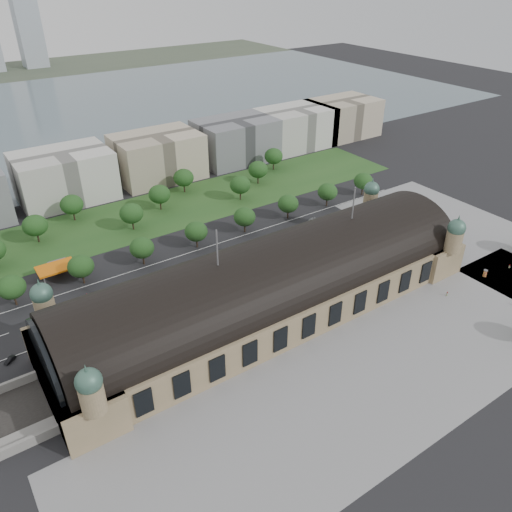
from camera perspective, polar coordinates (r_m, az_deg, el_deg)
ground at (r=173.75m, az=1.67°, el=-6.21°), size 900.00×900.00×0.00m
station at (r=167.73m, az=1.73°, el=-3.41°), size 150.00×48.40×44.30m
plaza_south at (r=155.14m, az=14.59°, el=-12.89°), size 190.00×48.00×0.12m
plaza_east at (r=240.22m, az=22.06°, el=2.66°), size 56.00×100.00×0.12m
road_slab at (r=192.91m, az=-9.83°, el=-2.50°), size 260.00×26.00×0.10m
grass_belt at (r=239.40m, az=-14.49°, el=3.94°), size 300.00×45.00×0.10m
petrol_station at (r=206.00m, az=-21.74°, el=-1.14°), size 14.00×13.00×5.05m
lake at (r=430.54m, az=-23.01°, el=14.55°), size 700.00×320.00×0.08m
far_tower_right at (r=635.87m, az=-24.54°, el=22.45°), size 24.00×24.00×75.00m
office_3 at (r=266.64m, az=-21.04°, el=8.50°), size 45.00×32.00×24.00m
office_4 at (r=280.72m, az=-11.17°, el=11.08°), size 45.00×32.00×24.00m
office_5 at (r=302.51m, az=-2.35°, el=13.08°), size 45.00×32.00×24.00m
office_6 at (r=327.45m, az=4.54°, el=14.42°), size 45.00×32.00×24.00m
office_7 at (r=352.98m, az=9.83°, el=15.31°), size 45.00×32.00×24.00m
tree_row_2 at (r=191.47m, az=-26.17°, el=-3.22°), size 9.60×9.60×11.52m
tree_row_3 at (r=194.22m, az=-19.39°, el=-1.12°), size 9.60×9.60×11.52m
tree_row_4 at (r=199.83m, az=-12.91°, el=0.91°), size 9.60×9.60×11.52m
tree_row_5 at (r=208.08m, az=-6.86°, el=2.80°), size 9.60×9.60×11.52m
tree_row_6 at (r=218.66m, az=-1.31°, el=4.49°), size 9.60×9.60×11.52m
tree_row_7 at (r=231.26m, az=3.70°, el=5.98°), size 9.60×9.60×11.52m
tree_row_8 at (r=245.56m, az=8.18°, el=7.27°), size 9.60×9.60×11.52m
tree_row_9 at (r=261.29m, az=12.17°, el=8.37°), size 9.60×9.60×11.52m
tree_belt_4 at (r=229.78m, az=-23.94°, el=3.21°), size 10.40×10.40×12.48m
tree_belt_5 at (r=243.56m, az=-20.32°, el=5.54°), size 10.40×10.40×12.48m
tree_belt_6 at (r=227.08m, az=-14.05°, el=4.75°), size 10.40×10.40×12.48m
tree_belt_7 at (r=243.41m, az=-10.98°, el=6.95°), size 10.40×10.40×12.48m
tree_belt_8 at (r=260.65m, az=-8.28°, el=8.84°), size 10.40×10.40×12.48m
tree_belt_9 at (r=249.70m, az=-1.82°, el=8.14°), size 10.40×10.40×12.48m
tree_belt_10 at (r=268.69m, az=0.23°, el=9.86°), size 10.40×10.40×12.48m
tree_belt_11 at (r=288.19m, az=2.03°, el=11.33°), size 10.40×10.40×12.48m
traffic_car_2 at (r=175.02m, az=-19.94°, el=-7.81°), size 5.17×2.87×1.37m
traffic_car_3 at (r=189.19m, az=-17.97°, el=-4.18°), size 5.46×2.47×1.55m
traffic_car_4 at (r=194.13m, az=-2.16°, el=-1.55°), size 3.92×1.95×1.28m
traffic_car_5 at (r=232.34m, az=6.54°, el=4.14°), size 5.04×2.34×1.60m
traffic_car_6 at (r=234.23m, az=12.65°, el=3.78°), size 5.59×2.60×1.55m
parked_car_0 at (r=170.76m, az=-26.31°, el=-10.59°), size 3.97×3.49×1.30m
parked_car_1 at (r=169.71m, az=-20.47°, el=-9.31°), size 5.41×4.28×1.37m
parked_car_2 at (r=172.74m, az=-21.15°, el=-8.67°), size 4.99×4.40×1.39m
parked_car_3 at (r=172.46m, az=-16.69°, el=-7.77°), size 4.49×4.09×1.48m
parked_car_4 at (r=171.57m, az=-16.48°, el=-7.96°), size 4.61×3.79×1.48m
parked_car_5 at (r=175.66m, az=-15.35°, el=-6.71°), size 6.22×4.77×1.57m
parked_car_6 at (r=179.25m, az=-8.62°, el=-4.99°), size 5.24×4.86×1.48m
bus_west at (r=186.58m, az=-9.74°, el=-3.15°), size 12.05×3.14×3.34m
bus_mid at (r=197.56m, az=0.40°, el=-0.47°), size 13.67×4.25×3.75m
bus_east at (r=202.38m, az=0.15°, el=0.27°), size 11.63×3.49×3.19m
advertising_column at (r=209.28m, az=24.71°, el=-1.80°), size 1.54×1.54×2.92m
pedestrian_0 at (r=192.77m, az=21.00°, el=-4.06°), size 0.90×0.58×1.74m
pedestrian_5 at (r=219.47m, az=26.98°, el=-1.06°), size 0.68×0.89×1.62m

